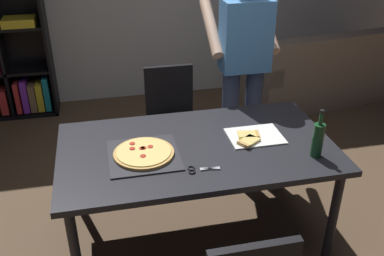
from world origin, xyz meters
name	(u,v)px	position (x,y,z in m)	size (l,w,h in m)	color
ground_plane	(196,233)	(0.00, 0.00, 0.00)	(12.00, 12.00, 0.00)	brown
dining_table	(197,154)	(0.00, 0.00, 0.68)	(1.78, 1.00, 0.75)	#232328
chair_far_side	(171,112)	(0.00, 0.98, 0.51)	(0.42, 0.42, 0.90)	black
couch	(317,75)	(1.91, 1.99, 0.30)	(1.81, 1.09, 0.85)	gray
person_serving_pizza	(244,63)	(0.56, 0.76, 1.00)	(0.55, 0.54, 1.75)	#38476B
pepperoni_pizza_on_tray	(144,154)	(-0.35, -0.05, 0.77)	(0.44, 0.44, 0.04)	#2D2D33
pizza_slices_on_towel	(253,137)	(0.39, 0.01, 0.76)	(0.36, 0.30, 0.03)	white
wine_bottle	(318,139)	(0.69, -0.28, 0.87)	(0.07, 0.07, 0.32)	#194723
kitchen_scissors	(198,169)	(-0.06, -0.28, 0.76)	(0.20, 0.09, 0.01)	silver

